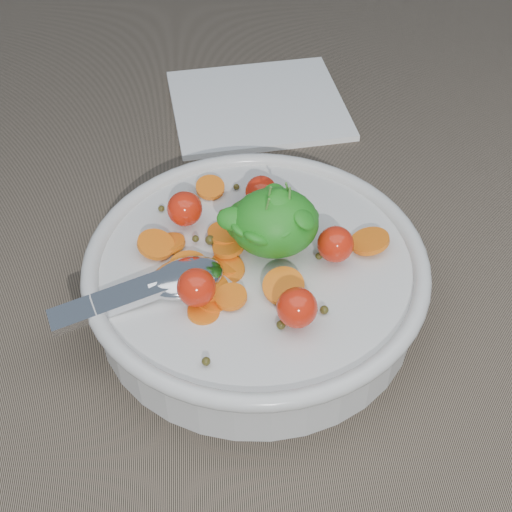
{
  "coord_description": "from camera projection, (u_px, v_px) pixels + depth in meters",
  "views": [
    {
      "loc": [
        0.0,
        -0.31,
        0.39
      ],
      "look_at": [
        0.03,
        0.02,
        0.05
      ],
      "focal_mm": 50.0,
      "sensor_mm": 36.0,
      "label": 1
    }
  ],
  "objects": [
    {
      "name": "ground",
      "position": [
        215.0,
        325.0,
        0.49
      ],
      "size": [
        6.0,
        6.0,
        0.0
      ],
      "primitive_type": "plane",
      "color": "#796A56",
      "rests_on": "ground"
    },
    {
      "name": "bowl",
      "position": [
        256.0,
        277.0,
        0.49
      ],
      "size": [
        0.25,
        0.23,
        0.1
      ],
      "color": "silver",
      "rests_on": "ground"
    },
    {
      "name": "napkin",
      "position": [
        258.0,
        105.0,
        0.68
      ],
      "size": [
        0.17,
        0.16,
        0.01
      ],
      "primitive_type": "cube",
      "rotation": [
        0.0,
        0.0,
        0.11
      ],
      "color": "white",
      "rests_on": "ground"
    }
  ]
}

